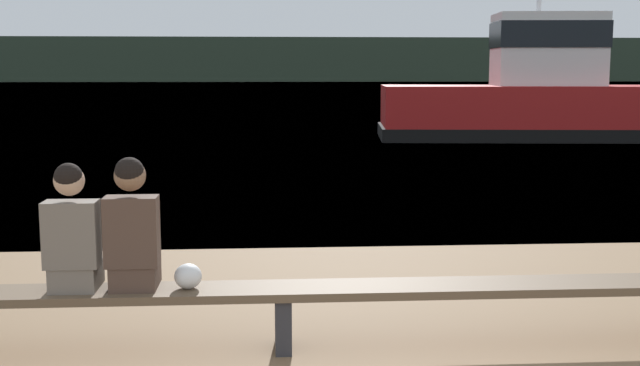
% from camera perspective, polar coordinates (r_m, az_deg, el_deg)
% --- Properties ---
extents(water_surface, '(240.00, 240.00, 0.00)m').
position_cam_1_polar(water_surface, '(129.24, -3.73, 7.15)').
color(water_surface, '#5684A3').
rests_on(water_surface, ground).
extents(far_shoreline, '(600.00, 12.00, 7.50)m').
position_cam_1_polar(far_shoreline, '(142.61, -3.76, 8.74)').
color(far_shoreline, '#2D3D2D').
rests_on(far_shoreline, ground).
extents(bench_main, '(7.73, 0.43, 0.48)m').
position_cam_1_polar(bench_main, '(6.03, -2.65, -8.12)').
color(bench_main, brown).
rests_on(bench_main, ground).
extents(person_left, '(0.38, 0.41, 0.94)m').
position_cam_1_polar(person_left, '(6.08, -17.20, -3.49)').
color(person_left, '#70665B').
rests_on(person_left, bench_main).
extents(person_right, '(0.38, 0.41, 0.98)m').
position_cam_1_polar(person_right, '(5.99, -13.20, -3.26)').
color(person_right, '#4C382D').
rests_on(person_right, bench_main).
extents(shopping_bag, '(0.20, 0.20, 0.19)m').
position_cam_1_polar(shopping_bag, '(6.01, -9.37, -6.56)').
color(shopping_bag, white).
rests_on(shopping_bag, bench_main).
extents(tugboat_red, '(9.36, 4.16, 6.29)m').
position_cam_1_polar(tugboat_red, '(25.11, 15.01, 5.74)').
color(tugboat_red, '#A81919').
rests_on(tugboat_red, water_surface).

